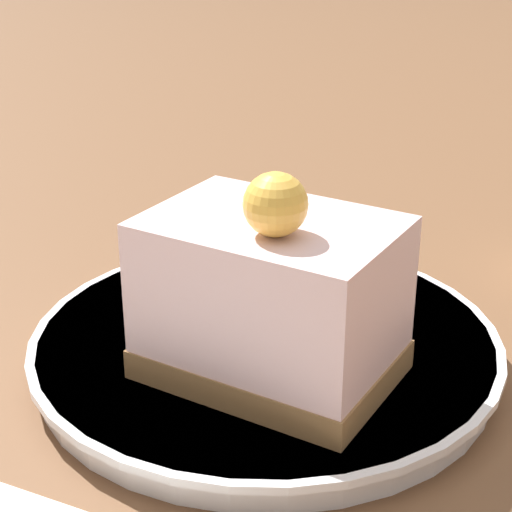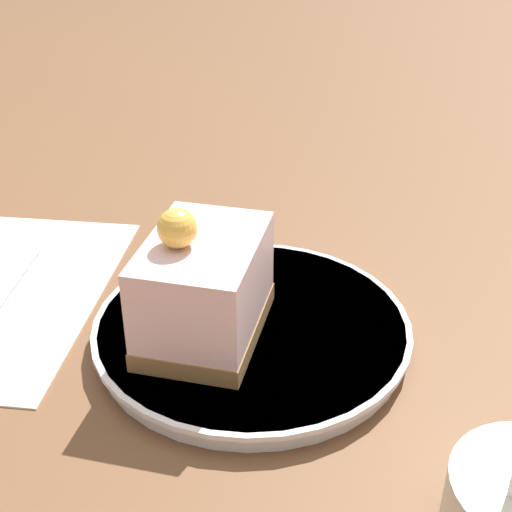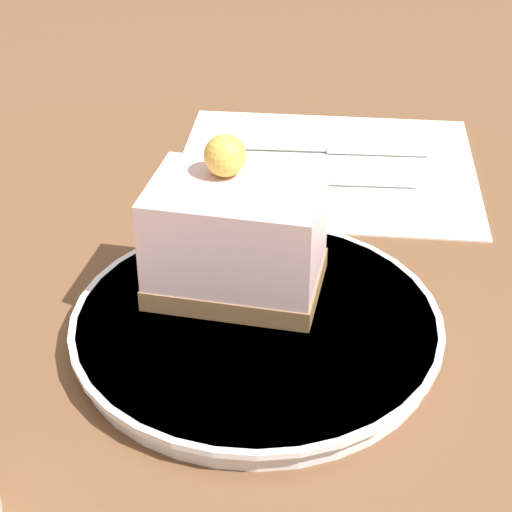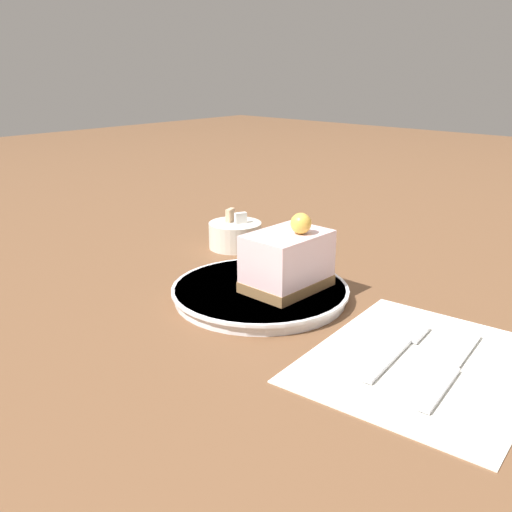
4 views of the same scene
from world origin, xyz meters
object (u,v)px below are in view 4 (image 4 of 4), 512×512
Objects in this scene: cake_slice at (288,260)px; knife at (448,375)px; fork at (402,346)px; plate at (260,292)px; sugar_bowl at (235,235)px.

cake_slice is 0.61× the size of knife.
fork is 0.07m from knife.
cake_slice is (0.03, 0.02, 0.05)m from plate.
plate is 0.06m from cake_slice.
plate is 0.21m from fork.
knife is (0.06, -0.03, 0.00)m from fork.
cake_slice is at bearing -29.37° from sugar_bowl.
plate is 0.23m from sugar_bowl.
fork is (0.21, -0.00, -0.00)m from plate.
cake_slice reaches higher than plate.
cake_slice is 0.72× the size of fork.
fork is at bearing -6.14° from cake_slice.
plate is 2.64× the size of sugar_bowl.
plate is 0.27m from knife.
plate reaches higher than fork.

